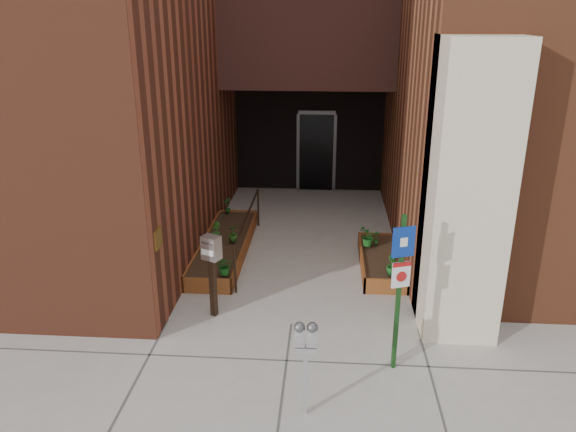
# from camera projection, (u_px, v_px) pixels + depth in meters

# --- Properties ---
(ground) EXTENTS (80.00, 80.00, 0.00)m
(ground) POSITION_uv_depth(u_px,v_px,m) (291.00, 324.00, 8.94)
(ground) COLOR #9E9991
(ground) RESTS_ON ground
(planter_left) EXTENTS (0.90, 3.60, 0.30)m
(planter_left) POSITION_uv_depth(u_px,v_px,m) (225.00, 247.00, 11.53)
(planter_left) COLOR brown
(planter_left) RESTS_ON ground
(planter_right) EXTENTS (0.80, 2.20, 0.30)m
(planter_right) POSITION_uv_depth(u_px,v_px,m) (381.00, 262.00, 10.85)
(planter_right) COLOR brown
(planter_right) RESTS_ON ground
(handrail) EXTENTS (0.04, 3.34, 0.90)m
(handrail) POSITION_uv_depth(u_px,v_px,m) (248.00, 220.00, 11.24)
(handrail) COLOR black
(handrail) RESTS_ON ground
(parking_meter) EXTENTS (0.29, 0.14, 1.29)m
(parking_meter) POSITION_uv_depth(u_px,v_px,m) (306.00, 344.00, 6.62)
(parking_meter) COLOR #ACABAE
(parking_meter) RESTS_ON ground
(sign_post) EXTENTS (0.30, 0.12, 2.28)m
(sign_post) POSITION_uv_depth(u_px,v_px,m) (400.00, 278.00, 7.37)
(sign_post) COLOR #173E16
(sign_post) RESTS_ON ground
(payment_dropbox) EXTENTS (0.34, 0.30, 1.39)m
(payment_dropbox) POSITION_uv_depth(u_px,v_px,m) (212.00, 259.00, 8.87)
(payment_dropbox) COLOR black
(payment_dropbox) RESTS_ON ground
(shrub_left_a) EXTENTS (0.38, 0.38, 0.34)m
(shrub_left_a) POSITION_uv_depth(u_px,v_px,m) (225.00, 266.00, 9.89)
(shrub_left_a) COLOR #195A1A
(shrub_left_a) RESTS_ON planter_left
(shrub_left_b) EXTENTS (0.28, 0.28, 0.38)m
(shrub_left_b) POSITION_uv_depth(u_px,v_px,m) (216.00, 231.00, 11.39)
(shrub_left_b) COLOR #255F1B
(shrub_left_b) RESTS_ON planter_left
(shrub_left_c) EXTENTS (0.26, 0.26, 0.34)m
(shrub_left_c) POSITION_uv_depth(u_px,v_px,m) (233.00, 233.00, 11.32)
(shrub_left_c) COLOR #224F16
(shrub_left_c) RESTS_ON planter_left
(shrub_left_d) EXTENTS (0.26, 0.26, 0.37)m
(shrub_left_d) POSITION_uv_depth(u_px,v_px,m) (227.00, 205.00, 12.92)
(shrub_left_d) COLOR #17511C
(shrub_left_d) RESTS_ON planter_left
(shrub_right_a) EXTENTS (0.28, 0.28, 0.35)m
(shrub_right_a) POSITION_uv_depth(u_px,v_px,m) (392.00, 265.00, 9.90)
(shrub_right_a) COLOR #164F19
(shrub_right_a) RESTS_ON planter_right
(shrub_right_b) EXTENTS (0.18, 0.18, 0.31)m
(shrub_right_b) POSITION_uv_depth(u_px,v_px,m) (376.00, 238.00, 11.16)
(shrub_right_b) COLOR #18561D
(shrub_right_b) RESTS_ON planter_right
(shrub_right_c) EXTENTS (0.46, 0.46, 0.38)m
(shrub_right_c) POSITION_uv_depth(u_px,v_px,m) (368.00, 237.00, 11.08)
(shrub_right_c) COLOR #1B601C
(shrub_right_c) RESTS_ON planter_right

